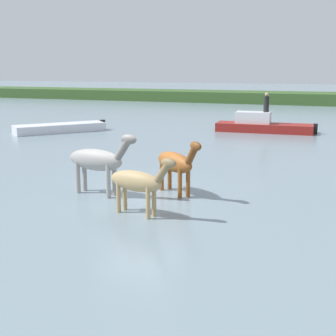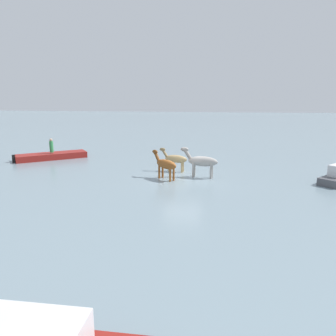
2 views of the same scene
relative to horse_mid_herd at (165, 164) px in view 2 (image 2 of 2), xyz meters
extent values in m
plane|color=gray|center=(-1.08, -0.28, -1.00)|extent=(207.13, 207.13, 0.00)
ellipsoid|color=brown|center=(-0.07, 0.05, 0.01)|extent=(1.76, 1.57, 0.62)
cylinder|color=brown|center=(0.45, -0.18, -0.50)|extent=(0.13, 0.13, 1.01)
cylinder|color=brown|center=(0.27, -0.41, -0.50)|extent=(0.13, 0.13, 1.01)
cylinder|color=brown|center=(-0.40, 0.51, -0.50)|extent=(0.13, 0.13, 1.01)
cylinder|color=brown|center=(-0.58, 0.28, -0.50)|extent=(0.13, 0.13, 1.01)
cylinder|color=brown|center=(0.69, -0.56, 0.41)|extent=(0.57, 0.52, 0.67)
ellipsoid|color=brown|center=(0.84, -0.68, 0.68)|extent=(0.52, 0.48, 0.27)
ellipsoid|color=#9E9993|center=(-2.34, -0.88, 0.10)|extent=(2.06, 0.92, 0.67)
cylinder|color=#9E9993|center=(-1.73, -0.82, -0.45)|extent=(0.15, 0.15, 1.10)
cylinder|color=#9E9993|center=(-1.78, -1.14, -0.45)|extent=(0.15, 0.15, 1.10)
cylinder|color=#9E9993|center=(-2.90, -0.62, -0.45)|extent=(0.15, 0.15, 1.10)
cylinder|color=#9E9993|center=(-2.96, -0.94, -0.45)|extent=(0.15, 0.15, 1.10)
cylinder|color=slate|center=(-1.30, -1.06, 0.54)|extent=(0.64, 0.33, 0.73)
ellipsoid|color=slate|center=(-1.09, -1.10, 0.84)|extent=(0.58, 0.32, 0.29)
ellipsoid|color=tan|center=(-0.33, -2.33, -0.08)|extent=(1.74, 0.89, 0.56)
cylinder|color=tan|center=(0.19, -2.32, -0.54)|extent=(0.12, 0.12, 0.93)
cylinder|color=tan|center=(0.12, -2.59, -0.54)|extent=(0.12, 0.12, 0.93)
cylinder|color=tan|center=(-0.78, -2.08, -0.54)|extent=(0.12, 0.12, 0.93)
cylinder|color=tan|center=(-0.85, -2.34, -0.54)|extent=(0.12, 0.12, 0.93)
cylinder|color=olive|center=(0.53, -2.55, 0.29)|extent=(0.54, 0.31, 0.62)
ellipsoid|color=olive|center=(0.70, -2.59, 0.54)|extent=(0.49, 0.30, 0.25)
cube|color=maroon|center=(11.03, -5.26, -0.81)|extent=(5.49, 4.95, 0.67)
cube|color=black|center=(13.33, -3.35, -0.74)|extent=(0.36, 0.37, 0.72)
cylinder|color=#338C4C|center=(10.88, -5.08, 0.10)|extent=(0.32, 0.32, 0.95)
sphere|color=tan|center=(10.88, -5.08, 0.69)|extent=(0.24, 0.24, 0.24)
camera|label=1|loc=(4.64, -13.41, 2.90)|focal=49.83mm
camera|label=2|loc=(-3.71, 19.96, 4.19)|focal=34.33mm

